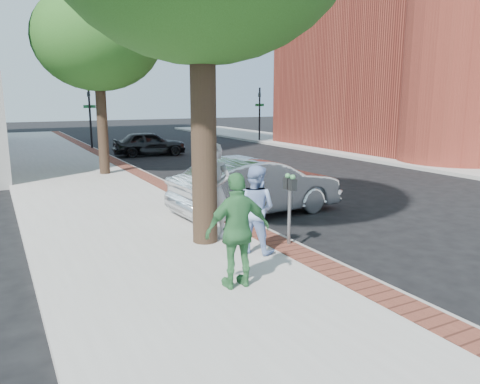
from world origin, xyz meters
TOP-DOWN VIEW (x-y plane):
  - ground at (0.00, 0.00)m, footprint 120.00×120.00m
  - sidewalk at (-1.50, 8.00)m, footprint 5.00×60.00m
  - brick_strip at (0.70, 8.00)m, footprint 0.60×60.00m
  - curb at (1.05, 8.00)m, footprint 0.10×60.00m
  - sidewalk_far at (14.50, 8.00)m, footprint 5.00×60.00m
  - church at (20.98, 13.13)m, footprint 19.00×16.00m
  - signal_near at (0.90, 22.00)m, footprint 0.70×0.15m
  - signal_far at (12.50, 22.00)m, footprint 0.70×0.15m
  - tree_far at (-0.50, 12.00)m, footprint 4.80×4.80m
  - parking_meter at (0.83, 0.89)m, footprint 0.12×0.32m
  - person_gray at (-0.26, 2.15)m, footprint 0.85×0.88m
  - person_officer at (-0.02, 0.82)m, footprint 1.02×1.06m
  - person_green at (-1.11, -0.55)m, footprint 1.11×0.51m
  - sedan_silver at (1.82, 3.89)m, footprint 4.82×1.98m
  - bg_car at (3.22, 18.04)m, footprint 4.04×1.96m

SIDE VIEW (x-z plane):
  - ground at x=0.00m, z-range 0.00..0.00m
  - sidewalk at x=-1.50m, z-range 0.00..0.15m
  - curb at x=1.05m, z-range 0.00..0.15m
  - sidewalk_far at x=14.50m, z-range 0.00..0.15m
  - brick_strip at x=0.70m, z-range 0.15..0.16m
  - bg_car at x=3.22m, z-range 0.00..1.33m
  - sedan_silver at x=1.82m, z-range 0.00..1.55m
  - person_officer at x=-0.02m, z-range 0.15..1.87m
  - person_green at x=-1.11m, z-range 0.15..2.00m
  - person_gray at x=-0.26m, z-range 0.15..2.19m
  - parking_meter at x=0.83m, z-range 0.47..1.94m
  - signal_near at x=0.90m, z-range 0.35..4.15m
  - signal_far at x=12.50m, z-range 0.35..4.15m
  - tree_far at x=-0.50m, z-range 1.73..8.87m
  - church at x=20.98m, z-range -2.94..17.46m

